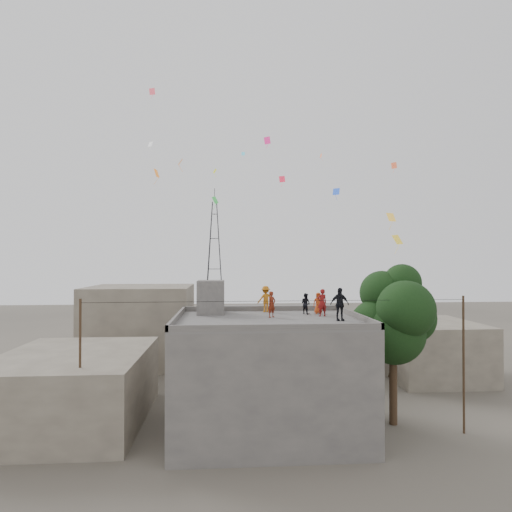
{
  "coord_description": "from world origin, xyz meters",
  "views": [
    {
      "loc": [
        -2.29,
        -23.25,
        9.27
      ],
      "look_at": [
        -0.43,
        3.34,
        9.59
      ],
      "focal_mm": 30.0,
      "sensor_mm": 36.0,
      "label": 1
    }
  ],
  "objects_px": {
    "stair_head_box": "(211,297)",
    "transmission_tower": "(214,262)",
    "person_dark_adult": "(340,304)",
    "tree": "(395,316)",
    "person_red_adult": "(322,303)"
  },
  "relations": [
    {
      "from": "person_red_adult",
      "to": "stair_head_box",
      "type": "bearing_deg",
      "value": -27.99
    },
    {
      "from": "tree",
      "to": "person_red_adult",
      "type": "distance_m",
      "value": 4.25
    },
    {
      "from": "stair_head_box",
      "to": "person_red_adult",
      "type": "xyz_separation_m",
      "value": [
        6.41,
        -1.66,
        -0.22
      ]
    },
    {
      "from": "tree",
      "to": "person_dark_adult",
      "type": "relative_size",
      "value": 5.19
    },
    {
      "from": "tree",
      "to": "person_red_adult",
      "type": "bearing_deg",
      "value": 175.21
    },
    {
      "from": "stair_head_box",
      "to": "tree",
      "type": "xyz_separation_m",
      "value": [
        10.57,
        -2.0,
        -1.0
      ]
    },
    {
      "from": "stair_head_box",
      "to": "transmission_tower",
      "type": "height_order",
      "value": "transmission_tower"
    },
    {
      "from": "transmission_tower",
      "to": "person_red_adult",
      "type": "distance_m",
      "value": 39.78
    },
    {
      "from": "tree",
      "to": "person_dark_adult",
      "type": "bearing_deg",
      "value": -157.72
    },
    {
      "from": "stair_head_box",
      "to": "tree",
      "type": "height_order",
      "value": "tree"
    },
    {
      "from": "stair_head_box",
      "to": "transmission_tower",
      "type": "xyz_separation_m",
      "value": [
        -0.8,
        37.4,
        1.97
      ]
    },
    {
      "from": "stair_head_box",
      "to": "tree",
      "type": "relative_size",
      "value": 0.22
    },
    {
      "from": "tree",
      "to": "person_red_adult",
      "type": "height_order",
      "value": "tree"
    },
    {
      "from": "stair_head_box",
      "to": "transmission_tower",
      "type": "distance_m",
      "value": 37.46
    },
    {
      "from": "person_dark_adult",
      "to": "tree",
      "type": "bearing_deg",
      "value": 16.33
    }
  ]
}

